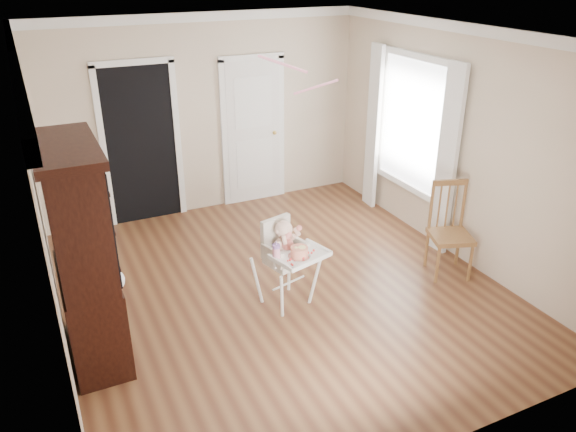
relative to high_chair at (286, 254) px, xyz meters
name	(u,v)px	position (x,y,z in m)	size (l,w,h in m)	color
floor	(282,288)	(0.08, 0.27, -0.59)	(5.00, 5.00, 0.00)	#542F1D
ceiling	(281,34)	(0.08, 0.27, 2.11)	(5.00, 5.00, 0.00)	white
wall_back	(205,116)	(0.08, 2.77, 0.76)	(4.50, 4.50, 0.00)	beige
wall_left	(41,214)	(-2.17, 0.27, 0.76)	(5.00, 5.00, 0.00)	beige
wall_right	(457,145)	(2.33, 0.27, 0.76)	(5.00, 5.00, 0.00)	beige
crown_molding	(281,41)	(0.08, 0.27, 2.05)	(4.50, 5.00, 0.12)	white
doorway	(141,142)	(-0.82, 2.75, 0.52)	(1.06, 0.05, 2.22)	black
closet_door	(253,133)	(0.78, 2.74, 0.43)	(0.96, 0.09, 2.13)	white
window_right	(410,133)	(2.26, 1.07, 0.70)	(0.13, 1.84, 2.30)	white
high_chair	(286,254)	(0.00, 0.00, 0.00)	(0.69, 0.79, 0.96)	white
baby	(284,241)	(0.00, 0.02, 0.14)	(0.31, 0.23, 0.42)	beige
cake	(299,252)	(0.04, -0.23, 0.13)	(0.22, 0.22, 0.10)	silver
sippy_cup	(276,251)	(-0.18, -0.17, 0.15)	(0.08, 0.08, 0.19)	pink
china_cabinet	(83,256)	(-1.91, 0.03, 0.41)	(0.53, 1.19, 2.01)	black
dining_chair	(450,233)	(1.95, -0.21, -0.09)	(0.56, 0.56, 1.08)	brown
streamer	(283,64)	(0.13, 0.34, 1.83)	(0.03, 0.50, 0.02)	pink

